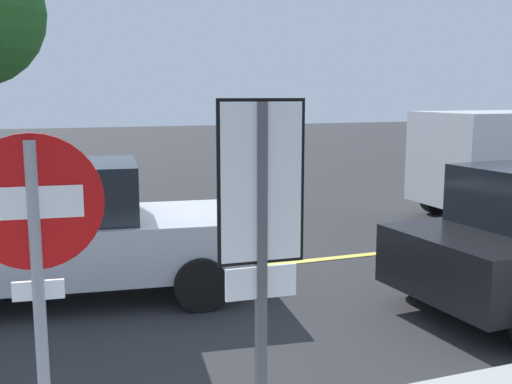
# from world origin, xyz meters

# --- Properties ---
(ground_plane) EXTENTS (80.00, 80.00, 0.00)m
(ground_plane) POSITION_xyz_m (0.00, 0.00, 0.00)
(ground_plane) COLOR #2D2D30
(lane_marking_centre) EXTENTS (28.00, 0.16, 0.01)m
(lane_marking_centre) POSITION_xyz_m (3.00, 0.00, 0.01)
(lane_marking_centre) COLOR #E0D14C
(stop_sign) EXTENTS (0.76, 0.10, 2.34)m
(stop_sign) POSITION_xyz_m (-1.13, -4.66, 1.60)
(stop_sign) COLOR gray
(stop_sign) RESTS_ON ground_plane
(speed_limit_sign) EXTENTS (0.54, 0.06, 2.52)m
(speed_limit_sign) POSITION_xyz_m (0.14, -4.83, 1.76)
(speed_limit_sign) COLOR #4C4C51
(speed_limit_sign) RESTS_ON ground_plane
(car_silver_near_curb) EXTENTS (4.71, 2.45, 1.71)m
(car_silver_near_curb) POSITION_xyz_m (-0.84, -0.40, 0.85)
(car_silver_near_curb) COLOR #B7BABF
(car_silver_near_curb) RESTS_ON ground_plane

